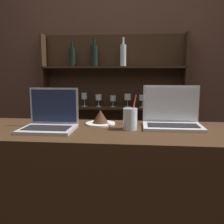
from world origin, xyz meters
TOP-DOWN VIEW (x-y plane):
  - bar_counter at (0.00, 0.29)m, footprint 1.66×0.59m
  - back_wall at (0.00, 1.59)m, footprint 7.00×0.06m
  - back_shelf at (-0.07, 1.51)m, footprint 1.50×0.18m
  - laptop_near at (-0.32, 0.27)m, footprint 0.30×0.25m
  - laptop_far at (0.40, 0.42)m, footprint 0.35×0.23m
  - cake_plate at (-0.05, 0.44)m, footprint 0.19×0.19m
  - water_glass at (0.15, 0.31)m, footprint 0.08×0.08m

SIDE VIEW (x-z plane):
  - bar_counter at x=0.00m, z-range 0.00..0.96m
  - back_shelf at x=-0.07m, z-range 0.04..1.73m
  - cake_plate at x=-0.05m, z-range 0.95..1.05m
  - laptop_near at x=-0.32m, z-range 0.89..1.13m
  - laptop_far at x=0.40m, z-range 0.89..1.14m
  - water_glass at x=0.15m, z-range 0.92..1.13m
  - back_wall at x=0.00m, z-range 0.00..2.70m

